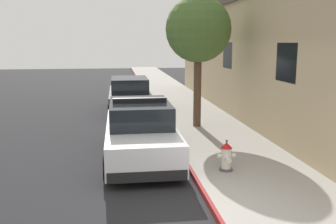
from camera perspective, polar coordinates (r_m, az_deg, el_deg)
The scene contains 8 objects.
ground_plane at distance 16.84m, azimuth -16.97°, elevation -1.16°, with size 31.43×60.00×0.20m, color #232326.
sidewalk_pavement at distance 16.90m, azimuth 3.49°, elevation -0.09°, with size 2.94×60.00×0.13m, color #9E9991.
curb_painted_edge at distance 16.68m, azimuth -1.60°, elevation -0.22°, with size 0.08×60.00×0.13m, color maroon.
storefront_building at distance 17.77m, azimuth 19.62°, elevation 7.98°, with size 7.02×20.58×5.13m.
police_cruiser at distance 10.50m, azimuth -4.23°, elevation -2.96°, with size 1.94×4.84×1.68m.
parked_car_silver_ahead at distance 17.53m, azimuth -5.83°, elevation 2.48°, with size 1.94×4.84×1.56m.
fire_hydrant at distance 9.21m, azimuth 8.82°, elevation -6.68°, with size 0.44×0.40×0.76m.
street_tree at distance 13.62m, azimuth 4.60°, elevation 12.23°, with size 2.33×2.33×4.66m.
Camera 1 is at (-1.79, -6.29, 3.21)m, focal length 40.25 mm.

